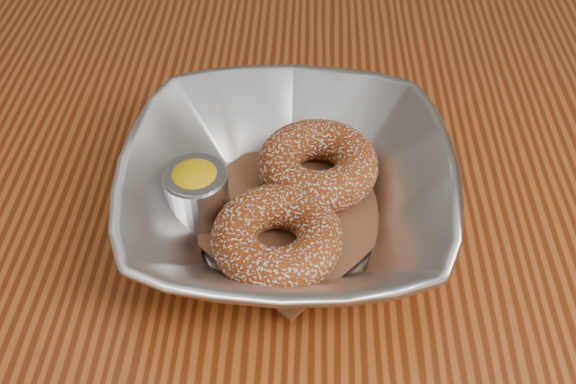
{
  "coord_description": "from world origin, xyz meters",
  "views": [
    {
      "loc": [
        -0.09,
        -0.34,
        1.15
      ],
      "look_at": [
        -0.1,
        0.02,
        0.78
      ],
      "focal_mm": 42.0,
      "sensor_mm": 36.0,
      "label": 1
    }
  ],
  "objects_px": {
    "table": "(402,318)",
    "donut_front": "(277,237)",
    "serving_bowl": "(288,191)",
    "ramekin": "(197,191)",
    "donut_back": "(318,165)"
  },
  "relations": [
    {
      "from": "donut_front",
      "to": "serving_bowl",
      "type": "bearing_deg",
      "value": 81.73
    },
    {
      "from": "table",
      "to": "donut_front",
      "type": "bearing_deg",
      "value": -169.23
    },
    {
      "from": "table",
      "to": "serving_bowl",
      "type": "distance_m",
      "value": 0.17
    },
    {
      "from": "ramekin",
      "to": "donut_back",
      "type": "bearing_deg",
      "value": 22.52
    },
    {
      "from": "donut_back",
      "to": "donut_front",
      "type": "xyz_separation_m",
      "value": [
        -0.03,
        -0.08,
        -0.0
      ]
    },
    {
      "from": "serving_bowl",
      "to": "donut_front",
      "type": "bearing_deg",
      "value": -98.27
    },
    {
      "from": "table",
      "to": "serving_bowl",
      "type": "bearing_deg",
      "value": 167.1
    },
    {
      "from": "donut_back",
      "to": "serving_bowl",
      "type": "bearing_deg",
      "value": -123.27
    },
    {
      "from": "table",
      "to": "donut_front",
      "type": "distance_m",
      "value": 0.17
    },
    {
      "from": "donut_back",
      "to": "ramekin",
      "type": "relative_size",
      "value": 1.98
    },
    {
      "from": "serving_bowl",
      "to": "ramekin",
      "type": "distance_m",
      "value": 0.07
    },
    {
      "from": "donut_back",
      "to": "ramekin",
      "type": "height_order",
      "value": "ramekin"
    },
    {
      "from": "table",
      "to": "donut_front",
      "type": "height_order",
      "value": "donut_front"
    },
    {
      "from": "donut_front",
      "to": "ramekin",
      "type": "height_order",
      "value": "ramekin"
    },
    {
      "from": "serving_bowl",
      "to": "donut_front",
      "type": "height_order",
      "value": "serving_bowl"
    }
  ]
}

